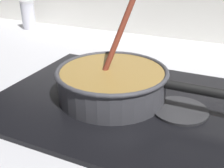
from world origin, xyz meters
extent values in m
cube|color=#B7B7BC|center=(0.00, 0.00, -0.02)|extent=(2.40, 1.60, 0.04)
cube|color=black|center=(-0.05, 0.14, 0.01)|extent=(0.56, 0.48, 0.01)
torus|color=#592D0C|center=(-0.05, 0.14, 0.02)|extent=(0.17, 0.17, 0.01)
cylinder|color=#262628|center=(0.12, 0.14, 0.01)|extent=(0.13, 0.13, 0.01)
cylinder|color=#38383D|center=(-0.05, 0.14, 0.05)|extent=(0.27, 0.27, 0.07)
cylinder|color=olive|center=(-0.05, 0.14, 0.05)|extent=(0.25, 0.25, 0.07)
torus|color=#38383D|center=(-0.05, 0.14, 0.08)|extent=(0.28, 0.28, 0.01)
cylinder|color=black|center=(0.17, 0.14, 0.07)|extent=(0.18, 0.02, 0.02)
cylinder|color=#E5CC7A|center=(-0.06, 0.07, 0.07)|extent=(0.04, 0.04, 0.01)
cylinder|color=#E5CC7A|center=(-0.06, 0.11, 0.07)|extent=(0.03, 0.03, 0.01)
cylinder|color=#EDD88C|center=(-0.11, 0.21, 0.07)|extent=(0.03, 0.03, 0.01)
cylinder|color=#E5CC7A|center=(-0.04, 0.14, 0.07)|extent=(0.04, 0.04, 0.01)
cylinder|color=#E5CC7A|center=(-0.04, 0.19, 0.07)|extent=(0.04, 0.04, 0.01)
cylinder|color=#EDD88C|center=(0.01, 0.15, 0.07)|extent=(0.03, 0.03, 0.01)
cylinder|color=maroon|center=(-0.04, 0.19, 0.20)|extent=(0.09, 0.12, 0.27)
cube|color=brown|center=(-0.07, 0.13, 0.07)|extent=(0.05, 0.05, 0.01)
cylinder|color=silver|center=(-0.74, 0.66, 0.06)|extent=(0.07, 0.07, 0.13)
cylinder|color=#B2B2B7|center=(-0.74, 0.66, 0.13)|extent=(0.07, 0.07, 0.01)
camera|label=1|loc=(0.21, -0.42, 0.34)|focal=43.86mm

